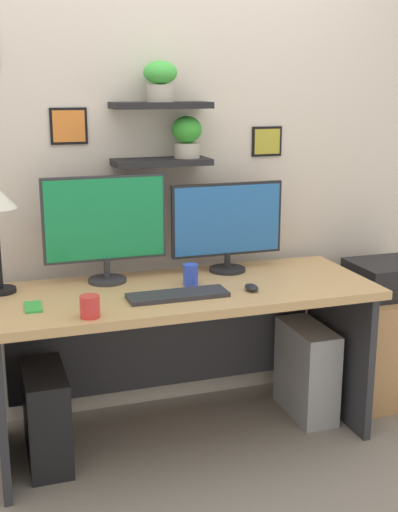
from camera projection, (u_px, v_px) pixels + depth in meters
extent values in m
plane|color=gray|center=(183.00, 437.00, 3.25)|extent=(8.00, 8.00, 0.00)
cube|color=beige|center=(155.00, 147.00, 3.32)|extent=(4.40, 0.04, 2.70)
cube|color=black|center=(161.00, 162.00, 3.23)|extent=(0.46, 0.20, 0.03)
cube|color=black|center=(161.00, 105.00, 3.16)|extent=(0.46, 0.20, 0.03)
cylinder|color=#B2A899|center=(187.00, 150.00, 3.25)|extent=(0.12, 0.12, 0.07)
ellipsoid|color=green|center=(187.00, 130.00, 3.23)|extent=(0.14, 0.14, 0.13)
cylinder|color=#B2A899|center=(161.00, 93.00, 3.15)|extent=(0.13, 0.13, 0.08)
ellipsoid|color=green|center=(160.00, 73.00, 3.12)|extent=(0.16, 0.16, 0.11)
cube|color=black|center=(69.00, 126.00, 3.15)|extent=(0.17, 0.02, 0.17)
cube|color=orange|center=(69.00, 126.00, 3.14)|extent=(0.15, 0.00, 0.15)
cube|color=black|center=(267.00, 141.00, 3.48)|extent=(0.16, 0.02, 0.15)
cube|color=gold|center=(267.00, 142.00, 3.47)|extent=(0.14, 0.00, 0.13)
cube|color=tan|center=(182.00, 292.00, 3.07)|extent=(1.77, 0.68, 0.04)
cube|color=#2D2D33|center=(338.00, 348.00, 3.42)|extent=(0.04, 0.62, 0.71)
cube|color=#2D2D33|center=(165.00, 339.00, 3.43)|extent=(1.57, 0.02, 0.50)
cylinder|color=#2D2D33|center=(107.00, 280.00, 3.17)|extent=(0.18, 0.18, 0.02)
cylinder|color=#2D2D33|center=(107.00, 268.00, 3.15)|extent=(0.03, 0.03, 0.10)
cube|color=#2D2D33|center=(105.00, 219.00, 3.10)|extent=(0.57, 0.02, 0.40)
cube|color=#198C4C|center=(105.00, 219.00, 3.09)|extent=(0.55, 0.00, 0.37)
cylinder|color=black|center=(227.00, 269.00, 3.35)|extent=(0.18, 0.18, 0.02)
cylinder|color=black|center=(227.00, 260.00, 3.34)|extent=(0.03, 0.03, 0.08)
cube|color=black|center=(227.00, 219.00, 3.30)|extent=(0.56, 0.02, 0.36)
cube|color=#2866B2|center=(228.00, 220.00, 3.28)|extent=(0.54, 0.00, 0.33)
cube|color=#2D2D33|center=(178.00, 295.00, 2.93)|extent=(0.44, 0.14, 0.02)
ellipsoid|color=black|center=(252.00, 288.00, 3.03)|extent=(0.06, 0.09, 0.03)
cylinder|color=black|center=(1.00, 290.00, 3.00)|extent=(0.13, 0.13, 0.02)
cube|color=green|center=(33.00, 307.00, 2.79)|extent=(0.07, 0.14, 0.01)
cylinder|color=red|center=(90.00, 307.00, 2.67)|extent=(0.08, 0.08, 0.09)
cylinder|color=blue|center=(191.00, 275.00, 3.10)|extent=(0.07, 0.07, 0.10)
cube|color=tan|center=(383.00, 344.00, 3.65)|extent=(0.44, 0.50, 0.57)
cube|color=black|center=(388.00, 278.00, 3.56)|extent=(0.38, 0.34, 0.17)
cube|color=black|center=(46.00, 416.00, 3.00)|extent=(0.18, 0.40, 0.43)
cube|color=#99999E|center=(306.00, 370.00, 3.44)|extent=(0.18, 0.40, 0.47)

